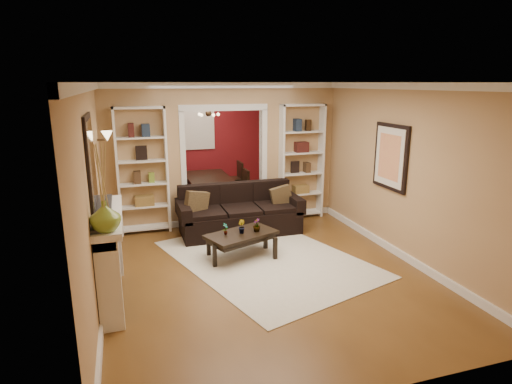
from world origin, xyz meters
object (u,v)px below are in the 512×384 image
object	(u,v)px
sofa	(240,210)
coffee_table	(241,245)
bookshelf_left	(143,171)
fireplace	(112,257)
dining_table	(211,190)
bookshelf_right	(301,162)

from	to	relation	value
sofa	coffee_table	bearing A→B (deg)	-104.14
sofa	bookshelf_left	distance (m)	1.89
sofa	fireplace	xyz separation A→B (m)	(-2.20, -1.95, 0.14)
coffee_table	dining_table	bearing A→B (deg)	65.83
coffee_table	fireplace	world-z (taller)	fireplace
bookshelf_right	sofa	bearing A→B (deg)	-158.13
coffee_table	bookshelf_left	distance (m)	2.39
sofa	coffee_table	size ratio (longest dim) A/B	2.07
bookshelf_left	bookshelf_right	xyz separation A→B (m)	(3.10, 0.00, 0.00)
coffee_table	fireplace	bearing A→B (deg)	-177.96
dining_table	coffee_table	bearing A→B (deg)	176.94
dining_table	fireplace	bearing A→B (deg)	153.17
bookshelf_left	bookshelf_right	bearing A→B (deg)	0.00
coffee_table	bookshelf_left	world-z (taller)	bookshelf_left
bookshelf_right	dining_table	distance (m)	2.38
bookshelf_left	sofa	bearing A→B (deg)	-19.31
coffee_table	bookshelf_right	size ratio (longest dim) A/B	0.47
bookshelf_right	dining_table	bearing A→B (deg)	134.23
coffee_table	dining_table	xyz separation A→B (m)	(0.18, 3.31, 0.10)
dining_table	bookshelf_left	bearing A→B (deg)	135.90
bookshelf_left	bookshelf_right	distance (m)	3.10
sofa	coffee_table	xyz separation A→B (m)	(-0.29, -1.13, -0.23)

